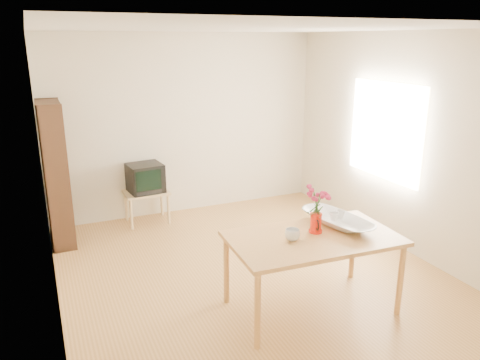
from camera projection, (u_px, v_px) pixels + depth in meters
name	position (u px, v px, depth m)	size (l,w,h in m)	color
room	(254.00, 159.00, 4.85)	(4.50, 4.50, 4.50)	#A5733A
table	(313.00, 243.00, 4.35)	(1.61, 0.97, 0.75)	#BA7E3F
tv_stand	(146.00, 196.00, 6.56)	(0.60, 0.45, 0.46)	tan
bookshelf	(57.00, 179.00, 5.79)	(0.28, 0.70, 1.80)	black
pitcher	(316.00, 224.00, 4.40)	(0.13, 0.20, 0.19)	red
flowers	(317.00, 199.00, 4.32)	(0.21, 0.21, 0.30)	#C02D5B
mug	(292.00, 235.00, 4.22)	(0.14, 0.14, 0.11)	white
bowl	(338.00, 200.00, 4.53)	(0.54, 0.54, 0.51)	white
teacup_a	(335.00, 205.00, 4.52)	(0.08, 0.08, 0.07)	white
teacup_b	(341.00, 203.00, 4.58)	(0.08, 0.08, 0.07)	white
television	(145.00, 177.00, 6.49)	(0.49, 0.47, 0.39)	black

